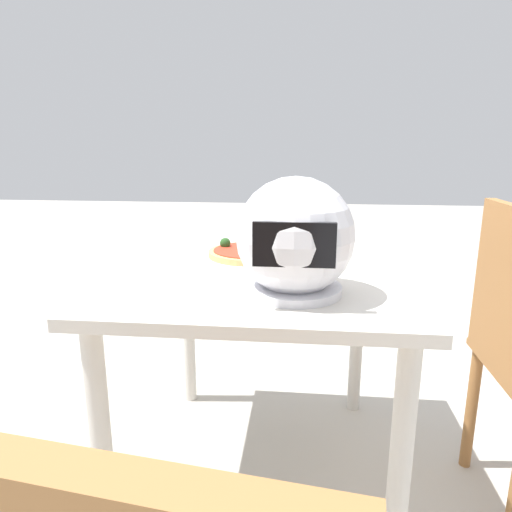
{
  "coord_description": "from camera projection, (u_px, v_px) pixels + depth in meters",
  "views": [
    {
      "loc": [
        -0.11,
        1.29,
        1.06
      ],
      "look_at": [
        0.02,
        -0.03,
        0.73
      ],
      "focal_mm": 31.91,
      "sensor_mm": 36.0,
      "label": 1
    }
  ],
  "objects": [
    {
      "name": "pizza_plate",
      "position": [
        250.0,
        258.0,
        1.4
      ],
      "size": [
        0.32,
        0.32,
        0.01
      ],
      "primitive_type": "cylinder",
      "color": "white",
      "rests_on": "dining_table"
    },
    {
      "name": "pizza",
      "position": [
        250.0,
        252.0,
        1.4
      ],
      "size": [
        0.25,
        0.25,
        0.05
      ],
      "color": "tan",
      "rests_on": "pizza_plate"
    },
    {
      "name": "dining_table",
      "position": [
        262.0,
        296.0,
        1.36
      ],
      "size": [
        0.8,
        0.94,
        0.71
      ],
      "color": "beige",
      "rests_on": "ground"
    },
    {
      "name": "motorcycle_helmet",
      "position": [
        295.0,
        239.0,
        1.06
      ],
      "size": [
        0.28,
        0.28,
        0.28
      ],
      "color": "silver",
      "rests_on": "dining_table"
    },
    {
      "name": "ground_plane",
      "position": [
        262.0,
        470.0,
        1.51
      ],
      "size": [
        14.0,
        14.0,
        0.0
      ],
      "primitive_type": "plane",
      "color": "#B2ADA3"
    }
  ]
}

